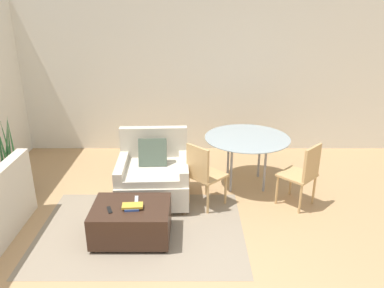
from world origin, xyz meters
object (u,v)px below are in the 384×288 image
object	(u,v)px
book_stack	(132,207)
dining_table	(247,142)
tv_remote_primary	(109,210)
dining_chair_near_left	(202,172)
potted_plant	(12,175)
dining_chair_near_right	(303,172)
armchair	(153,176)
tv_remote_secondary	(136,199)
ottoman	(131,221)

from	to	relation	value
book_stack	dining_table	xyz separation A→B (m)	(1.49, 1.46, 0.24)
tv_remote_primary	dining_chair_near_left	distance (m)	1.36
book_stack	dining_chair_near_left	distance (m)	1.14
potted_plant	dining_chair_near_right	xyz separation A→B (m)	(4.08, -0.38, 0.24)
armchair	dining_table	xyz separation A→B (m)	(1.35, 0.46, 0.33)
tv_remote_primary	dining_chair_near_left	xyz separation A→B (m)	(1.08, 0.82, 0.09)
tv_remote_secondary	potted_plant	world-z (taller)	potted_plant
ottoman	book_stack	xyz separation A→B (m)	(0.03, -0.06, 0.22)
tv_remote_primary	dining_table	bearing A→B (deg)	40.52
armchair	potted_plant	xyz separation A→B (m)	(-2.06, 0.17, -0.08)
tv_remote_primary	potted_plant	size ratio (longest dim) A/B	0.12
tv_remote_secondary	armchair	bearing A→B (deg)	81.44
dining_chair_near_right	dining_chair_near_left	bearing A→B (deg)	-180.00
potted_plant	armchair	bearing A→B (deg)	-4.77
ottoman	potted_plant	size ratio (longest dim) A/B	0.72
tv_remote_primary	potted_plant	distance (m)	2.06
armchair	potted_plant	bearing A→B (deg)	175.23
tv_remote_primary	dining_chair_near_right	world-z (taller)	dining_chair_near_right
tv_remote_primary	tv_remote_secondary	bearing A→B (deg)	40.77
potted_plant	dining_chair_near_left	xyz separation A→B (m)	(2.74, -0.38, 0.24)
armchair	dining_table	size ratio (longest dim) A/B	0.80
tv_remote_secondary	dining_table	size ratio (longest dim) A/B	0.14
book_stack	dining_table	size ratio (longest dim) A/B	0.19
armchair	ottoman	size ratio (longest dim) A/B	1.12
tv_remote_primary	ottoman	bearing A→B (deg)	21.48
ottoman	dining_table	bearing A→B (deg)	42.70
ottoman	dining_chair_near_left	world-z (taller)	dining_chair_near_left
armchair	dining_chair_near_left	size ratio (longest dim) A/B	1.11
ottoman	potted_plant	world-z (taller)	potted_plant
book_stack	dining_chair_near_left	bearing A→B (deg)	43.85
book_stack	tv_remote_primary	distance (m)	0.26
dining_table	dining_chair_near_right	world-z (taller)	dining_chair_near_right
dining_table	dining_chair_near_left	size ratio (longest dim) A/B	1.39
dining_chair_near_left	dining_chair_near_right	world-z (taller)	same
book_stack	dining_chair_near_left	world-z (taller)	dining_chair_near_left
armchair	tv_remote_secondary	distance (m)	0.81
armchair	dining_table	bearing A→B (deg)	18.64
tv_remote_primary	dining_chair_near_left	size ratio (longest dim) A/B	0.17
armchair	book_stack	bearing A→B (deg)	-97.88
dining_chair_near_left	dining_chair_near_right	distance (m)	1.34
dining_chair_near_right	potted_plant	bearing A→B (deg)	174.62
book_stack	tv_remote_primary	world-z (taller)	book_stack
armchair	dining_chair_near_right	world-z (taller)	armchair
tv_remote_primary	dining_table	xyz separation A→B (m)	(1.75, 1.49, 0.26)
armchair	tv_remote_primary	distance (m)	1.11
book_stack	tv_remote_primary	size ratio (longest dim) A/B	1.59
potted_plant	dining_table	size ratio (longest dim) A/B	0.99
book_stack	potted_plant	world-z (taller)	potted_plant
book_stack	dining_chair_near_left	size ratio (longest dim) A/B	0.27
ottoman	tv_remote_secondary	world-z (taller)	tv_remote_secondary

